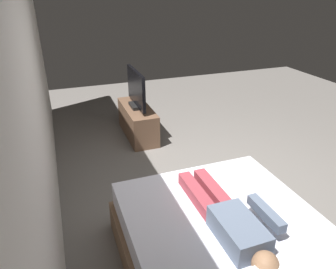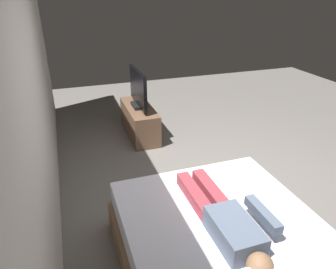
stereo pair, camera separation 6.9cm
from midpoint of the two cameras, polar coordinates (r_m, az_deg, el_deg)
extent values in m
plane|color=slate|center=(3.85, 10.18, -10.76)|extent=(10.00, 10.00, 0.00)
cube|color=silver|center=(3.19, -22.90, 7.99)|extent=(6.40, 0.10, 2.80)
cube|color=brown|center=(2.86, 11.31, -22.58)|extent=(1.99, 1.63, 0.30)
cube|color=white|center=(2.67, 11.83, -18.69)|extent=(1.91, 1.55, 0.24)
cube|color=slate|center=(2.45, 12.75, -16.88)|extent=(0.48, 0.28, 0.18)
sphere|color=#936B4C|center=(2.26, 17.30, -21.96)|extent=(0.18, 0.18, 0.18)
cube|color=#993842|center=(2.86, 8.53, -10.27)|extent=(0.60, 0.11, 0.11)
cube|color=#993842|center=(2.80, 5.56, -10.96)|extent=(0.60, 0.11, 0.11)
cube|color=slate|center=(2.59, 17.62, -13.64)|extent=(0.40, 0.08, 0.08)
cube|color=black|center=(2.87, 17.07, -12.27)|extent=(0.15, 0.04, 0.02)
cube|color=brown|center=(5.12, -4.82, 2.44)|extent=(1.10, 0.40, 0.50)
cube|color=black|center=(5.01, -4.94, 5.33)|extent=(0.32, 0.20, 0.05)
cube|color=black|center=(4.92, -5.07, 8.55)|extent=(0.88, 0.05, 0.54)
camera|label=1|loc=(0.03, -89.45, 0.26)|focal=33.47mm
camera|label=2|loc=(0.03, 90.55, -0.26)|focal=33.47mm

